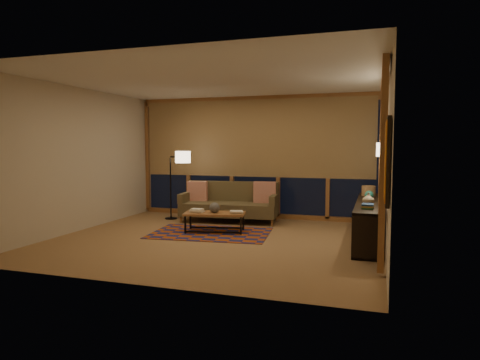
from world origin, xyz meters
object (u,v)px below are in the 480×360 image
(coffee_table, at_px, (215,222))
(sofa, at_px, (229,202))
(floor_lamp, at_px, (171,185))
(bookshelf, at_px, (368,221))

(coffee_table, bearing_deg, sofa, 83.62)
(sofa, distance_m, coffee_table, 1.15)
(floor_lamp, bearing_deg, coffee_table, -24.38)
(sofa, bearing_deg, floor_lamp, 175.85)
(coffee_table, relative_size, floor_lamp, 0.74)
(coffee_table, bearing_deg, floor_lamp, 131.70)
(floor_lamp, xyz_separation_m, bookshelf, (4.19, -0.94, -0.41))
(floor_lamp, relative_size, bookshelf, 0.56)
(coffee_table, distance_m, floor_lamp, 1.90)
(floor_lamp, bearing_deg, sofa, 13.90)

